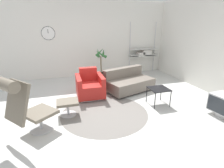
% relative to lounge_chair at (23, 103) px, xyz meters
% --- Properties ---
extents(ground_plane, '(12.00, 12.00, 0.00)m').
position_rel_lounge_chair_xyz_m(ground_plane, '(1.67, 0.82, -0.68)').
color(ground_plane, silver).
extents(wall_back, '(12.00, 0.09, 2.80)m').
position_rel_lounge_chair_xyz_m(wall_back, '(1.66, 3.70, 0.73)').
color(wall_back, silver).
rests_on(wall_back, ground_plane).
extents(wall_right, '(0.06, 12.00, 2.80)m').
position_rel_lounge_chair_xyz_m(wall_right, '(4.89, 0.82, 0.72)').
color(wall_right, silver).
rests_on(wall_right, ground_plane).
extents(round_rug, '(2.00, 2.00, 0.01)m').
position_rel_lounge_chair_xyz_m(round_rug, '(1.55, 0.45, -0.67)').
color(round_rug, slate).
rests_on(round_rug, ground_plane).
extents(lounge_chair, '(0.98, 0.93, 1.16)m').
position_rel_lounge_chair_xyz_m(lounge_chair, '(0.00, 0.00, 0.00)').
color(lounge_chair, '#BCBCC1').
rests_on(lounge_chair, ground_plane).
extents(ottoman, '(0.47, 0.40, 0.34)m').
position_rel_lounge_chair_xyz_m(ottoman, '(0.74, 0.61, -0.42)').
color(ottoman, '#BCBCC1').
rests_on(ottoman, ground_plane).
extents(armchair_red, '(0.75, 0.81, 0.78)m').
position_rel_lounge_chair_xyz_m(armchair_red, '(1.41, 1.52, -0.38)').
color(armchair_red, silver).
rests_on(armchair_red, ground_plane).
extents(couch_low, '(1.60, 1.22, 0.67)m').
position_rel_lounge_chair_xyz_m(couch_low, '(2.62, 1.66, -0.43)').
color(couch_low, black).
rests_on(couch_low, ground_plane).
extents(side_table, '(0.47, 0.47, 0.43)m').
position_rel_lounge_chair_xyz_m(side_table, '(2.98, 0.52, -0.28)').
color(side_table, black).
rests_on(side_table, ground_plane).
extents(crt_television, '(0.49, 0.59, 0.49)m').
position_rel_lounge_chair_xyz_m(crt_television, '(4.05, -0.44, -0.40)').
color(crt_television, '#B7B7B7').
rests_on(crt_television, ground_plane).
extents(potted_plant, '(0.43, 0.46, 1.15)m').
position_rel_lounge_chair_xyz_m(potted_plant, '(2.09, 3.02, -0.24)').
color(potted_plant, silver).
rests_on(potted_plant, ground_plane).
extents(shelf_unit, '(1.18, 0.28, 2.03)m').
position_rel_lounge_chair_xyz_m(shelf_unit, '(4.01, 3.48, 0.15)').
color(shelf_unit, '#BCBCC1').
rests_on(shelf_unit, ground_plane).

